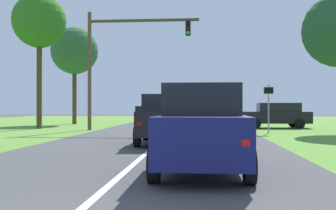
{
  "coord_description": "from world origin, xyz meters",
  "views": [
    {
      "loc": [
        1.77,
        -3.44,
        1.54
      ],
      "look_at": [
        -0.08,
        19.04,
        1.6
      ],
      "focal_mm": 42.77,
      "sensor_mm": 36.0,
      "label": 1
    }
  ],
  "objects_px": {
    "red_suv_near": "(201,127)",
    "traffic_light": "(118,52)",
    "pickup_truck_lead": "(165,119)",
    "extra_tree_1": "(39,22)",
    "keep_moving_sign": "(269,102)",
    "crossing_suv_far": "(276,115)",
    "extra_tree_2": "(74,51)"
  },
  "relations": [
    {
      "from": "extra_tree_1",
      "to": "extra_tree_2",
      "type": "bearing_deg",
      "value": 88.84
    },
    {
      "from": "pickup_truck_lead",
      "to": "extra_tree_2",
      "type": "xyz_separation_m",
      "value": [
        -9.4,
        17.24,
        5.28
      ]
    },
    {
      "from": "crossing_suv_far",
      "to": "extra_tree_1",
      "type": "distance_m",
      "value": 17.62
    },
    {
      "from": "pickup_truck_lead",
      "to": "keep_moving_sign",
      "type": "relative_size",
      "value": 1.87
    },
    {
      "from": "pickup_truck_lead",
      "to": "keep_moving_sign",
      "type": "xyz_separation_m",
      "value": [
        5.28,
        6.41,
        0.74
      ]
    },
    {
      "from": "red_suv_near",
      "to": "traffic_light",
      "type": "xyz_separation_m",
      "value": [
        -5.31,
        15.73,
        3.95
      ]
    },
    {
      "from": "crossing_suv_far",
      "to": "extra_tree_2",
      "type": "distance_m",
      "value": 17.75
    },
    {
      "from": "crossing_suv_far",
      "to": "extra_tree_1",
      "type": "height_order",
      "value": "extra_tree_1"
    },
    {
      "from": "keep_moving_sign",
      "to": "crossing_suv_far",
      "type": "bearing_deg",
      "value": 75.73
    },
    {
      "from": "extra_tree_1",
      "to": "extra_tree_2",
      "type": "xyz_separation_m",
      "value": [
        0.15,
        7.18,
        -1.01
      ]
    },
    {
      "from": "pickup_truck_lead",
      "to": "crossing_suv_far",
      "type": "bearing_deg",
      "value": 61.03
    },
    {
      "from": "traffic_light",
      "to": "extra_tree_2",
      "type": "height_order",
      "value": "extra_tree_2"
    },
    {
      "from": "keep_moving_sign",
      "to": "extra_tree_1",
      "type": "xyz_separation_m",
      "value": [
        -14.82,
        3.65,
        5.54
      ]
    },
    {
      "from": "crossing_suv_far",
      "to": "red_suv_near",
      "type": "bearing_deg",
      "value": -105.34
    },
    {
      "from": "traffic_light",
      "to": "extra_tree_2",
      "type": "relative_size",
      "value": 0.91
    },
    {
      "from": "pickup_truck_lead",
      "to": "traffic_light",
      "type": "bearing_deg",
      "value": 113.56
    },
    {
      "from": "red_suv_near",
      "to": "traffic_light",
      "type": "relative_size",
      "value": 0.64
    },
    {
      "from": "extra_tree_2",
      "to": "pickup_truck_lead",
      "type": "bearing_deg",
      "value": -61.41
    },
    {
      "from": "pickup_truck_lead",
      "to": "traffic_light",
      "type": "height_order",
      "value": "traffic_light"
    },
    {
      "from": "red_suv_near",
      "to": "pickup_truck_lead",
      "type": "height_order",
      "value": "red_suv_near"
    },
    {
      "from": "traffic_light",
      "to": "extra_tree_1",
      "type": "bearing_deg",
      "value": 167.27
    },
    {
      "from": "extra_tree_1",
      "to": "extra_tree_2",
      "type": "distance_m",
      "value": 7.26
    },
    {
      "from": "red_suv_near",
      "to": "extra_tree_1",
      "type": "xyz_separation_m",
      "value": [
        -11.03,
        17.03,
        6.25
      ]
    },
    {
      "from": "traffic_light",
      "to": "pickup_truck_lead",
      "type": "bearing_deg",
      "value": -66.44
    },
    {
      "from": "traffic_light",
      "to": "crossing_suv_far",
      "type": "relative_size",
      "value": 1.6
    },
    {
      "from": "extra_tree_1",
      "to": "keep_moving_sign",
      "type": "bearing_deg",
      "value": -13.83
    },
    {
      "from": "extra_tree_2",
      "to": "keep_moving_sign",
      "type": "bearing_deg",
      "value": -36.44
    },
    {
      "from": "red_suv_near",
      "to": "crossing_suv_far",
      "type": "distance_m",
      "value": 19.86
    },
    {
      "from": "traffic_light",
      "to": "keep_moving_sign",
      "type": "bearing_deg",
      "value": -14.51
    },
    {
      "from": "crossing_suv_far",
      "to": "keep_moving_sign",
      "type": "bearing_deg",
      "value": -104.27
    },
    {
      "from": "traffic_light",
      "to": "keep_moving_sign",
      "type": "xyz_separation_m",
      "value": [
        9.1,
        -2.35,
        -3.23
      ]
    },
    {
      "from": "keep_moving_sign",
      "to": "crossing_suv_far",
      "type": "relative_size",
      "value": 0.58
    }
  ]
}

